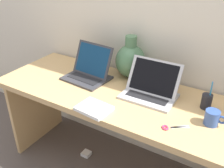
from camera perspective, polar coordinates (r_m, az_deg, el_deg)
The scene contains 11 objects.
ground_plane at distance 2.15m, azimuth 0.00°, elevation -18.18°, with size 6.00×6.00×0.00m, color #564C47.
back_wall at distance 1.82m, azimuth 6.03°, elevation 16.86°, with size 4.40×0.04×2.40m, color beige.
desk at distance 1.78m, azimuth 0.00°, elevation -5.50°, with size 1.61×0.63×0.71m.
laptop_left at distance 1.85m, azimuth -5.06°, elevation 3.24°, with size 0.32×0.27×0.24m.
laptop_right at distance 1.64m, azimuth 8.70°, elevation -0.74°, with size 0.33×0.24×0.22m.
green_vase at distance 1.85m, azimuth 4.11°, elevation 5.32°, with size 0.22×0.22×0.31m.
notebook_stack at distance 1.51m, azimuth -4.05°, elevation -5.45°, with size 0.19×0.15×0.02m, color white.
coffee_mug at distance 1.47m, azimuth 21.44°, elevation -7.02°, with size 0.11×0.08×0.08m.
pen_cup at distance 1.60m, azimuth 20.34°, elevation -3.57°, with size 0.06×0.06×0.18m.
scissors at distance 1.41m, azimuth 12.90°, elevation -9.41°, with size 0.13×0.10×0.01m.
power_brick at distance 2.25m, azimuth -5.75°, elevation -15.17°, with size 0.07×0.07×0.03m, color white.
Camera 1 is at (0.76, -1.26, 1.56)m, focal length 41.05 mm.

